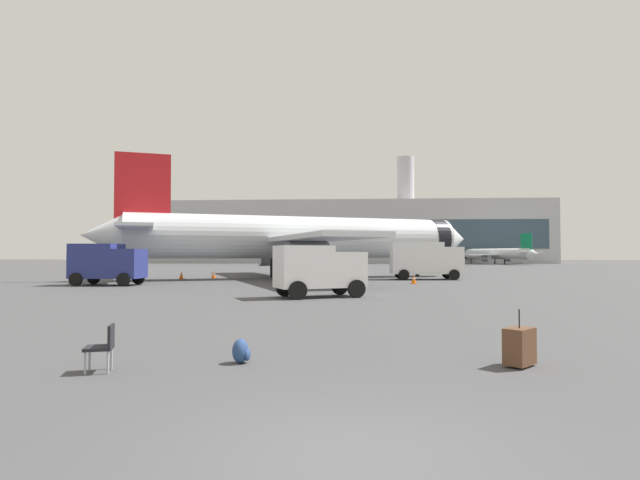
% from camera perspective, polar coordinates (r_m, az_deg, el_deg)
% --- Properties ---
extents(ground_plane, '(400.00, 400.00, 0.00)m').
position_cam_1_polar(ground_plane, '(5.80, 3.50, -23.49)').
color(ground_plane, '#424244').
extents(airplane_at_gate, '(34.22, 31.39, 10.50)m').
position_cam_1_polar(airplane_at_gate, '(45.81, -2.54, 0.25)').
color(airplane_at_gate, silver).
rests_on(airplane_at_gate, ground).
extents(airplane_taxiing, '(18.37, 19.86, 6.45)m').
position_cam_1_polar(airplane_taxiing, '(117.16, 19.21, -1.50)').
color(airplane_taxiing, silver).
rests_on(airplane_taxiing, ground).
extents(service_truck, '(4.85, 2.61, 2.90)m').
position_cam_1_polar(service_truck, '(38.41, -22.85, -2.33)').
color(service_truck, navy).
rests_on(service_truck, ground).
extents(fuel_truck, '(6.11, 2.97, 3.20)m').
position_cam_1_polar(fuel_truck, '(44.54, 11.76, -2.09)').
color(fuel_truck, white).
rests_on(fuel_truck, ground).
extents(cargo_van, '(4.83, 3.78, 2.60)m').
position_cam_1_polar(cargo_van, '(25.55, -0.14, -3.22)').
color(cargo_van, white).
rests_on(cargo_van, ground).
extents(safety_cone_near, '(0.44, 0.44, 0.68)m').
position_cam_1_polar(safety_cone_near, '(37.95, 10.52, -4.36)').
color(safety_cone_near, '#F2590C').
rests_on(safety_cone_near, ground).
extents(safety_cone_mid, '(0.44, 0.44, 0.67)m').
position_cam_1_polar(safety_cone_mid, '(47.21, -11.91, -3.82)').
color(safety_cone_mid, '#F2590C').
rests_on(safety_cone_mid, ground).
extents(safety_cone_far, '(0.44, 0.44, 0.71)m').
position_cam_1_polar(safety_cone_far, '(45.75, -15.35, -3.84)').
color(safety_cone_far, '#F2590C').
rests_on(safety_cone_far, ground).
extents(rolling_suitcase, '(0.73, 0.74, 1.10)m').
position_cam_1_polar(rolling_suitcase, '(10.67, 21.56, -11.06)').
color(rolling_suitcase, brown).
rests_on(rolling_suitcase, ground).
extents(traveller_backpack, '(0.36, 0.40, 0.48)m').
position_cam_1_polar(traveller_backpack, '(10.40, -8.87, -12.29)').
color(traveller_backpack, navy).
rests_on(traveller_backpack, ground).
extents(gate_chair, '(0.60, 0.60, 0.86)m').
position_cam_1_polar(gate_chair, '(10.31, -23.23, -10.78)').
color(gate_chair, black).
rests_on(gate_chair, ground).
extents(terminal_building, '(104.39, 21.15, 27.52)m').
position_cam_1_polar(terminal_building, '(132.50, 2.22, 0.84)').
color(terminal_building, '#B2B2B7').
rests_on(terminal_building, ground).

